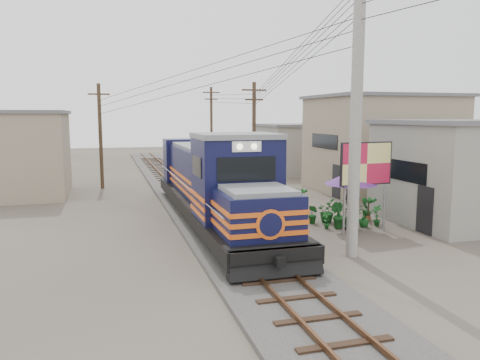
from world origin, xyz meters
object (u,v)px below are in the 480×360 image
object	(u,v)px
locomotive	(214,185)
billboard	(366,166)
vendor	(349,193)
market_umbrella	(351,178)

from	to	relation	value
locomotive	billboard	world-z (taller)	locomotive
locomotive	vendor	size ratio (longest dim) A/B	9.30
locomotive	market_umbrella	xyz separation A→B (m)	(5.37, -2.77, 0.46)
market_umbrella	vendor	distance (m)	4.63
locomotive	market_umbrella	size ratio (longest dim) A/B	6.40
locomotive	billboard	bearing A→B (deg)	-31.05
billboard	market_umbrella	world-z (taller)	billboard
locomotive	vendor	bearing A→B (deg)	8.49
market_umbrella	billboard	bearing A→B (deg)	-64.16
market_umbrella	locomotive	bearing A→B (deg)	152.71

